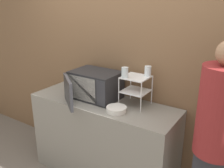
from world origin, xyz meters
The scene contains 8 objects.
wall_back centered at (0.00, 0.60, 1.30)m, with size 8.00×0.06×2.60m.
counter centered at (0.00, 0.28, 0.47)m, with size 1.65×0.56×0.93m.
microwave centered at (-0.13, 0.31, 1.09)m, with size 0.54×0.64×0.30m.
dish_rack centered at (0.33, 0.40, 1.16)m, with size 0.26×0.25×0.31m.
glass_front_left centered at (0.25, 0.31, 1.29)m, with size 0.07×0.07×0.10m.
glass_back_right centered at (0.42, 0.48, 1.29)m, with size 0.07×0.07×0.10m.
bowl centered at (0.26, 0.15, 0.96)m, with size 0.20×0.20×0.05m.
person centered at (1.18, 0.18, 0.97)m, with size 0.34×0.34×1.72m.
Camera 1 is at (1.44, -1.71, 2.00)m, focal length 40.00 mm.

